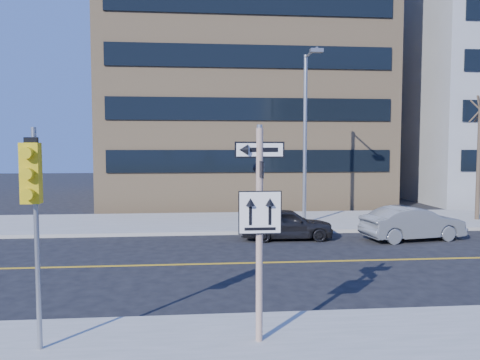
{
  "coord_description": "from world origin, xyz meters",
  "views": [
    {
      "loc": [
        -1.15,
        -11.03,
        3.79
      ],
      "look_at": [
        0.24,
        4.0,
        2.74
      ],
      "focal_mm": 35.0,
      "sensor_mm": 36.0,
      "label": 1
    }
  ],
  "objects": [
    {
      "name": "sign_pole",
      "position": [
        0.0,
        -2.51,
        2.44
      ],
      "size": [
        0.92,
        0.92,
        4.06
      ],
      "color": "silver",
      "rests_on": "near_sidewalk"
    },
    {
      "name": "traffic_signal",
      "position": [
        -4.0,
        -2.66,
        3.03
      ],
      "size": [
        0.32,
        0.45,
        4.0
      ],
      "color": "gray",
      "rests_on": "near_sidewalk"
    },
    {
      "name": "streetlight_a",
      "position": [
        4.0,
        10.76,
        4.76
      ],
      "size": [
        0.55,
        2.25,
        8.0
      ],
      "color": "gray",
      "rests_on": "far_sidewalk"
    },
    {
      "name": "building_brick",
      "position": [
        2.0,
        25.0,
        9.0
      ],
      "size": [
        18.0,
        18.0,
        18.0
      ],
      "primitive_type": "cube",
      "color": "tan",
      "rests_on": "ground"
    },
    {
      "name": "parked_car_b",
      "position": [
        7.64,
        7.22,
        0.69
      ],
      "size": [
        2.14,
        4.38,
        1.38
      ],
      "primitive_type": "imported",
      "rotation": [
        0.0,
        0.0,
        1.74
      ],
      "color": "slate",
      "rests_on": "ground"
    },
    {
      "name": "ground",
      "position": [
        0.0,
        0.0,
        0.0
      ],
      "size": [
        120.0,
        120.0,
        0.0
      ],
      "primitive_type": "plane",
      "color": "black",
      "rests_on": "ground"
    },
    {
      "name": "parked_car_a",
      "position": [
        2.52,
        7.84,
        0.65
      ],
      "size": [
        1.64,
        3.84,
        1.29
      ],
      "primitive_type": "imported",
      "rotation": [
        0.0,
        0.0,
        1.54
      ],
      "color": "black",
      "rests_on": "ground"
    }
  ]
}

